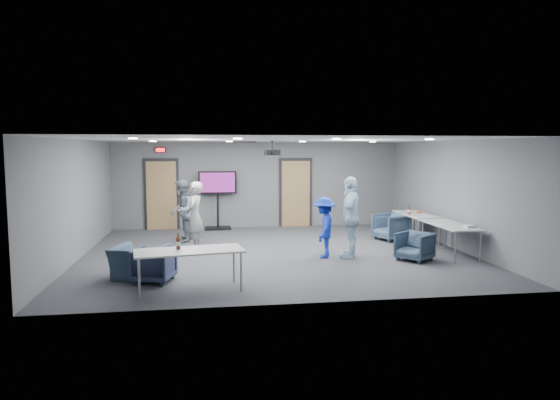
{
  "coord_description": "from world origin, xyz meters",
  "views": [
    {
      "loc": [
        -1.61,
        -11.71,
        2.49
      ],
      "look_at": [
        0.21,
        0.67,
        1.2
      ],
      "focal_mm": 32.0,
      "sensor_mm": 36.0,
      "label": 1
    }
  ],
  "objects": [
    {
      "name": "hvac_diffuser",
      "position": [
        -0.5,
        2.8,
        2.69
      ],
      "size": [
        0.6,
        0.6,
        0.03
      ],
      "primitive_type": "cube",
      "color": "black",
      "rests_on": "ceiling"
    },
    {
      "name": "wall_left",
      "position": [
        -4.5,
        0.0,
        1.35
      ],
      "size": [
        0.02,
        8.0,
        2.7
      ],
      "primitive_type": "cube",
      "color": "slate",
      "rests_on": "floor"
    },
    {
      "name": "person_c",
      "position": [
        1.63,
        -0.77,
        0.93
      ],
      "size": [
        0.86,
        1.18,
        1.86
      ],
      "primitive_type": "imported",
      "rotation": [
        0.0,
        0.0,
        -1.99
      ],
      "color": "#C3E5FB",
      "rests_on": "floor"
    },
    {
      "name": "wall_right",
      "position": [
        4.5,
        0.0,
        1.35
      ],
      "size": [
        0.02,
        8.0,
        2.7
      ],
      "primitive_type": "cube",
      "color": "slate",
      "rests_on": "floor"
    },
    {
      "name": "person_b",
      "position": [
        -2.29,
        1.73,
        0.84
      ],
      "size": [
        0.71,
        0.87,
        1.67
      ],
      "primitive_type": "imported",
      "rotation": [
        0.0,
        0.0,
        -1.67
      ],
      "color": "slate",
      "rests_on": "floor"
    },
    {
      "name": "chair_right_a",
      "position": [
        3.35,
        1.17,
        0.36
      ],
      "size": [
        0.99,
        0.98,
        0.72
      ],
      "primitive_type": "imported",
      "rotation": [
        0.0,
        0.0,
        -1.26
      ],
      "color": "#3A4E64",
      "rests_on": "floor"
    },
    {
      "name": "bottle_front",
      "position": [
        -2.13,
        -2.91,
        0.84
      ],
      "size": [
        0.08,
        0.08,
        0.29
      ],
      "color": "#53200E",
      "rests_on": "table_front_left"
    },
    {
      "name": "wall_front",
      "position": [
        0.0,
        -4.0,
        1.35
      ],
      "size": [
        9.0,
        0.02,
        2.7
      ],
      "primitive_type": "cube",
      "color": "slate",
      "rests_on": "floor"
    },
    {
      "name": "tv_stand",
      "position": [
        -1.29,
        3.75,
        1.02
      ],
      "size": [
        1.18,
        0.56,
        1.8
      ],
      "color": "black",
      "rests_on": "floor"
    },
    {
      "name": "chair_front_a",
      "position": [
        -2.62,
        -2.28,
        0.32
      ],
      "size": [
        0.86,
        0.87,
        0.65
      ],
      "primitive_type": "imported",
      "rotation": [
        0.0,
        0.0,
        2.87
      ],
      "color": "#333C58",
      "rests_on": "floor"
    },
    {
      "name": "projector",
      "position": [
        -0.02,
        0.39,
        2.4
      ],
      "size": [
        0.37,
        0.35,
        0.36
      ],
      "rotation": [
        0.0,
        0.0,
        0.1
      ],
      "color": "black",
      "rests_on": "ceiling"
    },
    {
      "name": "wall_back",
      "position": [
        0.0,
        4.0,
        1.35
      ],
      "size": [
        9.0,
        0.02,
        2.7
      ],
      "primitive_type": "cube",
      "color": "slate",
      "rests_on": "floor"
    },
    {
      "name": "person_d",
      "position": [
        1.03,
        -0.7,
        0.7
      ],
      "size": [
        0.8,
        1.02,
        1.39
      ],
      "primitive_type": "imported",
      "rotation": [
        0.0,
        0.0,
        -1.93
      ],
      "color": "#1B34B4",
      "rests_on": "floor"
    },
    {
      "name": "chair_front_b",
      "position": [
        -2.92,
        -2.0,
        0.31
      ],
      "size": [
        1.19,
        1.11,
        0.63
      ],
      "primitive_type": "imported",
      "rotation": [
        0.0,
        0.0,
        2.82
      ],
      "color": "#35495C",
      "rests_on": "floor"
    },
    {
      "name": "door_right",
      "position": [
        1.2,
        3.95,
        1.07
      ],
      "size": [
        1.06,
        0.17,
        2.24
      ],
      "color": "black",
      "rests_on": "wall_back"
    },
    {
      "name": "wrapper",
      "position": [
        4.2,
        -1.39,
        0.76
      ],
      "size": [
        0.29,
        0.23,
        0.06
      ],
      "primitive_type": "cube",
      "rotation": [
        0.0,
        0.0,
        0.27
      ],
      "color": "silver",
      "rests_on": "table_right_b"
    },
    {
      "name": "table_right_a",
      "position": [
        4.0,
        1.01,
        0.68
      ],
      "size": [
        0.72,
        1.72,
        0.73
      ],
      "rotation": [
        0.0,
        0.0,
        1.57
      ],
      "color": "#A8ABAD",
      "rests_on": "floor"
    },
    {
      "name": "chair_right_c",
      "position": [
        2.96,
        -1.3,
        0.32
      ],
      "size": [
        0.96,
        0.96,
        0.63
      ],
      "primitive_type": "imported",
      "rotation": [
        0.0,
        0.0,
        -0.92
      ],
      "color": "#334558",
      "rests_on": "floor"
    },
    {
      "name": "bottle_right",
      "position": [
        3.78,
        0.98,
        0.83
      ],
      "size": [
        0.07,
        0.07,
        0.27
      ],
      "color": "#53200E",
      "rests_on": "table_right_a"
    },
    {
      "name": "ceiling",
      "position": [
        0.0,
        0.0,
        2.7
      ],
      "size": [
        9.0,
        9.0,
        0.0
      ],
      "primitive_type": "plane",
      "rotation": [
        3.14,
        0.0,
        0.0
      ],
      "color": "white",
      "rests_on": "wall_back"
    },
    {
      "name": "floor",
      "position": [
        0.0,
        0.0,
        0.0
      ],
      "size": [
        9.0,
        9.0,
        0.0
      ],
      "primitive_type": "plane",
      "color": "#323439",
      "rests_on": "ground"
    },
    {
      "name": "snack_box",
      "position": [
        4.15,
        1.22,
        0.75
      ],
      "size": [
        0.19,
        0.14,
        0.04
      ],
      "primitive_type": "cube",
      "rotation": [
        0.0,
        0.0,
        0.12
      ],
      "color": "#DC6037",
      "rests_on": "table_right_a"
    },
    {
      "name": "exit_sign",
      "position": [
        -3.0,
        3.93,
        2.45
      ],
      "size": [
        0.32,
        0.08,
        0.16
      ],
      "color": "black",
      "rests_on": "wall_back"
    },
    {
      "name": "person_a",
      "position": [
        -1.91,
        0.48,
        0.85
      ],
      "size": [
        0.54,
        0.7,
        1.7
      ],
      "primitive_type": "imported",
      "rotation": [
        0.0,
        0.0,
        -1.82
      ],
      "color": "#969996",
      "rests_on": "floor"
    },
    {
      "name": "door_left",
      "position": [
        -3.0,
        3.95,
        1.07
      ],
      "size": [
        1.06,
        0.17,
        2.24
      ],
      "color": "black",
      "rests_on": "wall_back"
    },
    {
      "name": "downlights",
      "position": [
        0.0,
        0.0,
        2.68
      ],
      "size": [
        6.18,
        3.78,
        0.02
      ],
      "color": "white",
      "rests_on": "ceiling"
    },
    {
      "name": "table_right_b",
      "position": [
        4.0,
        -0.89,
        0.69
      ],
      "size": [
        0.75,
        1.81,
        0.73
      ],
      "rotation": [
        0.0,
        0.0,
        1.57
      ],
      "color": "#A8ABAD",
      "rests_on": "floor"
    },
    {
      "name": "table_front_left",
      "position": [
        -1.94,
        -3.0,
        0.69
      ],
      "size": [
        1.97,
        1.05,
        0.73
      ],
      "rotation": [
        0.0,
        0.0,
        0.15
      ],
      "color": "#A8ABAD",
      "rests_on": "floor"
    }
  ]
}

